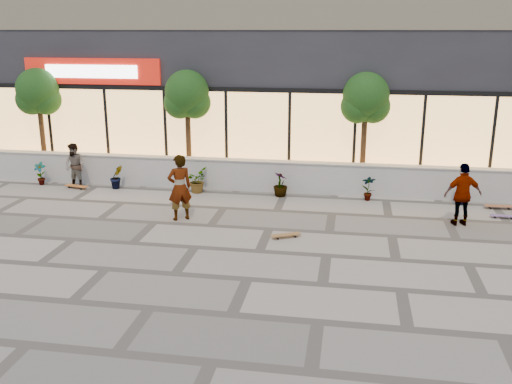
% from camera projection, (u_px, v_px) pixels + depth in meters
% --- Properties ---
extents(ground, '(80.00, 80.00, 0.00)m').
position_uv_depth(ground, '(247.00, 279.00, 12.39)').
color(ground, '#A79E91').
rests_on(ground, ground).
extents(planter_wall, '(22.00, 0.42, 1.04)m').
position_uv_depth(planter_wall, '(285.00, 176.00, 18.88)').
color(planter_wall, silver).
rests_on(planter_wall, ground).
extents(retail_building, '(24.00, 9.17, 8.50)m').
position_uv_depth(retail_building, '(303.00, 54.00, 23.05)').
color(retail_building, '#27262C').
rests_on(retail_building, ground).
extents(shrub_a, '(0.43, 0.29, 0.81)m').
position_uv_depth(shrub_a, '(40.00, 173.00, 19.76)').
color(shrub_a, '#1D3D13').
rests_on(shrub_a, ground).
extents(shrub_b, '(0.57, 0.57, 0.81)m').
position_uv_depth(shrub_b, '(117.00, 177.00, 19.31)').
color(shrub_b, '#1D3D13').
rests_on(shrub_b, ground).
extents(shrub_c, '(0.68, 0.77, 0.81)m').
position_uv_depth(shrub_c, '(197.00, 180.00, 18.86)').
color(shrub_c, '#1D3D13').
rests_on(shrub_c, ground).
extents(shrub_d, '(0.64, 0.64, 0.81)m').
position_uv_depth(shrub_d, '(280.00, 184.00, 18.41)').
color(shrub_d, '#1D3D13').
rests_on(shrub_d, ground).
extents(shrub_e, '(0.46, 0.35, 0.81)m').
position_uv_depth(shrub_e, '(368.00, 188.00, 17.96)').
color(shrub_e, '#1D3D13').
rests_on(shrub_e, ground).
extents(shrub_f, '(0.55, 0.57, 0.81)m').
position_uv_depth(shrub_f, '(461.00, 192.00, 17.51)').
color(shrub_f, '#1D3D13').
rests_on(shrub_f, ground).
extents(tree_west, '(1.60, 1.50, 3.92)m').
position_uv_depth(tree_west, '(38.00, 94.00, 20.31)').
color(tree_west, '#472F19').
rests_on(tree_west, ground).
extents(tree_midwest, '(1.60, 1.50, 3.92)m').
position_uv_depth(tree_midwest, '(187.00, 97.00, 19.43)').
color(tree_midwest, '#472F19').
rests_on(tree_midwest, ground).
extents(tree_mideast, '(1.60, 1.50, 3.92)m').
position_uv_depth(tree_mideast, '(366.00, 101.00, 18.46)').
color(tree_mideast, '#472F19').
rests_on(tree_mideast, ground).
extents(skater_center, '(0.83, 0.76, 1.89)m').
position_uv_depth(skater_center, '(180.00, 187.00, 16.01)').
color(skater_center, silver).
rests_on(skater_center, ground).
extents(skater_left, '(0.86, 0.73, 1.53)m').
position_uv_depth(skater_left, '(75.00, 166.00, 19.29)').
color(skater_left, tan).
rests_on(skater_left, ground).
extents(skater_right_near, '(1.09, 0.63, 1.75)m').
position_uv_depth(skater_right_near, '(463.00, 195.00, 15.57)').
color(skater_right_near, silver).
rests_on(skater_right_near, ground).
extents(skateboard_center, '(0.79, 0.53, 0.09)m').
position_uv_depth(skateboard_center, '(286.00, 235.00, 14.82)').
color(skateboard_center, brown).
rests_on(skateboard_center, ground).
extents(skateboard_left, '(0.88, 0.41, 0.10)m').
position_uv_depth(skateboard_left, '(76.00, 186.00, 19.38)').
color(skateboard_left, orange).
rests_on(skateboard_left, ground).
extents(skateboard_right_near, '(0.88, 0.25, 0.11)m').
position_uv_depth(skateboard_right_near, '(500.00, 206.00, 17.18)').
color(skateboard_right_near, '#985632').
rests_on(skateboard_right_near, ground).
extents(skateboard_right_far, '(0.72, 0.22, 0.09)m').
position_uv_depth(skateboard_right_far, '(503.00, 216.00, 16.34)').
color(skateboard_right_far, '#664D8E').
rests_on(skateboard_right_far, ground).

